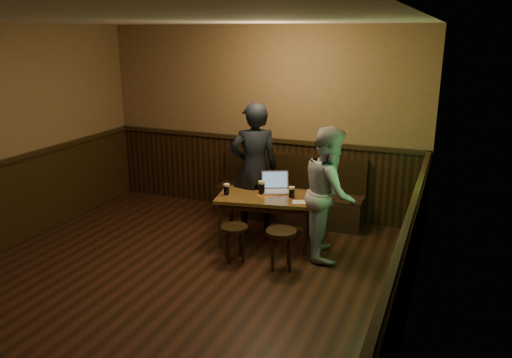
{
  "coord_description": "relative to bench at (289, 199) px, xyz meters",
  "views": [
    {
      "loc": [
        2.74,
        -3.95,
        2.69
      ],
      "look_at": [
        0.46,
        1.67,
        0.9
      ],
      "focal_mm": 35.0,
      "sensor_mm": 36.0,
      "label": 1
    }
  ],
  "objects": [
    {
      "name": "laptop",
      "position": [
        0.04,
        -0.75,
        0.42
      ],
      "size": [
        0.45,
        0.42,
        0.26
      ],
      "rotation": [
        0.0,
        0.0,
        0.44
      ],
      "color": "silver",
      "rests_on": "pub_table"
    },
    {
      "name": "person_grey",
      "position": [
        0.84,
        -1.02,
        0.5
      ],
      "size": [
        0.82,
        0.93,
        1.63
      ],
      "primitive_type": "imported",
      "rotation": [
        0.0,
        0.0,
        1.86
      ],
      "color": "#99989E",
      "rests_on": "ground"
    },
    {
      "name": "pint_mid",
      "position": [
        -0.08,
        -0.94,
        0.44
      ],
      "size": [
        0.11,
        0.11,
        0.18
      ],
      "color": "#B41F16",
      "rests_on": "pub_table"
    },
    {
      "name": "menu",
      "position": [
        0.5,
        -1.06,
        0.35
      ],
      "size": [
        0.25,
        0.21,
        0.0
      ],
      "primitive_type": "cube",
      "rotation": [
        0.0,
        0.0,
        0.3
      ],
      "color": "silver",
      "rests_on": "pub_table"
    },
    {
      "name": "stool_right",
      "position": [
        0.43,
        -1.61,
        0.08
      ],
      "size": [
        0.47,
        0.47,
        0.48
      ],
      "rotation": [
        0.0,
        0.0,
        -0.39
      ],
      "color": "black",
      "rests_on": "ground"
    },
    {
      "name": "room",
      "position": [
        -0.56,
        -2.53,
        0.89
      ],
      "size": [
        5.04,
        6.04,
        2.84
      ],
      "color": "black",
      "rests_on": "ground"
    },
    {
      "name": "person_suit",
      "position": [
        -0.3,
        -0.66,
        0.6
      ],
      "size": [
        0.79,
        0.7,
        1.82
      ],
      "primitive_type": "imported",
      "rotation": [
        0.0,
        0.0,
        3.65
      ],
      "color": "black",
      "rests_on": "ground"
    },
    {
      "name": "bench",
      "position": [
        0.0,
        0.0,
        0.0
      ],
      "size": [
        2.2,
        0.5,
        0.95
      ],
      "color": "black",
      "rests_on": "ground"
    },
    {
      "name": "stool_left",
      "position": [
        -0.17,
        -1.61,
        0.04
      ],
      "size": [
        0.38,
        0.38,
        0.44
      ],
      "rotation": [
        0.0,
        0.0,
        -0.19
      ],
      "color": "black",
      "rests_on": "ground"
    },
    {
      "name": "pint_right",
      "position": [
        0.34,
        -0.96,
        0.43
      ],
      "size": [
        0.1,
        0.1,
        0.16
      ],
      "color": "#B41F16",
      "rests_on": "pub_table"
    },
    {
      "name": "pint_left",
      "position": [
        -0.48,
        -1.16,
        0.43
      ],
      "size": [
        0.1,
        0.1,
        0.16
      ],
      "color": "#B41F16",
      "rests_on": "pub_table"
    },
    {
      "name": "pub_table",
      "position": [
        0.0,
        -0.98,
        0.26
      ],
      "size": [
        1.34,
        0.92,
        0.66
      ],
      "rotation": [
        0.0,
        0.0,
        0.19
      ],
      "color": "brown",
      "rests_on": "ground"
    }
  ]
}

